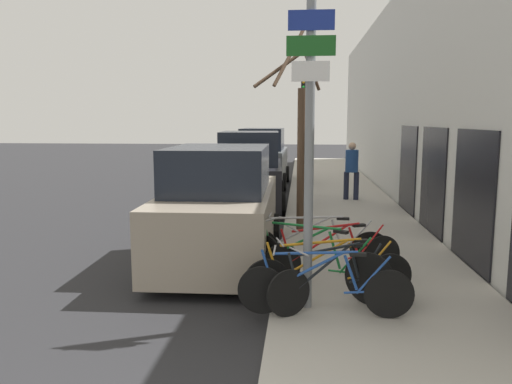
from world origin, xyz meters
name	(u,v)px	position (x,y,z in m)	size (l,w,h in m)	color
ground_plane	(250,215)	(0.00, 11.20, 0.00)	(80.00, 80.00, 0.00)	#28282B
sidewalk_curb	(338,198)	(2.60, 14.00, 0.07)	(3.20, 32.00, 0.15)	#ADA89E
building_facade	(398,99)	(4.35, 13.92, 3.23)	(0.23, 32.00, 6.50)	silver
signpost	(309,145)	(1.48, 4.15, 2.27)	(0.60, 0.14, 3.89)	gray
bicycle_0	(325,288)	(1.69, 3.85, 0.52)	(2.19, 0.44, 0.85)	black
bicycle_1	(336,280)	(1.85, 4.17, 0.51)	(1.76, 1.10, 0.84)	black
bicycle_2	(330,275)	(1.78, 4.35, 0.53)	(2.27, 0.68, 0.87)	black
bicycle_3	(312,263)	(1.55, 4.76, 0.57)	(2.10, 1.36, 0.98)	black
bicycle_4	(333,256)	(1.88, 5.29, 0.53)	(2.17, 0.95, 0.87)	black
bicycle_5	(314,247)	(1.60, 5.78, 0.54)	(2.47, 0.44, 0.92)	black
parked_car_0	(220,209)	(-0.09, 6.76, 0.96)	(2.15, 4.71, 2.11)	gray
parked_car_1	(250,174)	(-0.10, 12.26, 1.02)	(2.19, 4.30, 2.25)	black
parked_car_2	(263,160)	(-0.11, 17.24, 1.03)	(2.01, 4.41, 2.26)	#51565B
pedestrian_near	(352,167)	(2.93, 13.24, 1.17)	(0.46, 0.39, 1.76)	#1E2338
street_tree	(300,144)	(1.34, 8.85, 2.06)	(1.46, 1.47, 4.34)	#4C3828
traffic_light	(303,110)	(1.44, 20.10, 3.03)	(0.20, 0.30, 4.50)	gray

